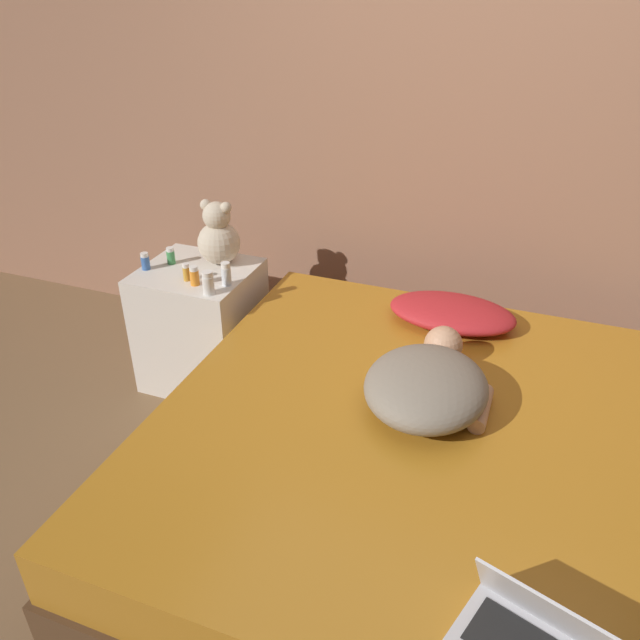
{
  "coord_description": "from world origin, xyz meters",
  "views": [
    {
      "loc": [
        0.32,
        -1.69,
        1.89
      ],
      "look_at": [
        -0.42,
        0.24,
        0.7
      ],
      "focal_mm": 35.0,
      "sensor_mm": 36.0,
      "label": 1
    }
  ],
  "objects": [
    {
      "name": "ground_plane",
      "position": [
        0.0,
        0.0,
        0.0
      ],
      "size": [
        12.0,
        12.0,
        0.0
      ],
      "primitive_type": "plane",
      "color": "brown"
    },
    {
      "name": "wall_back",
      "position": [
        0.0,
        1.23,
        1.3
      ],
      "size": [
        8.0,
        0.06,
        2.6
      ],
      "color": "#996B51",
      "rests_on": "ground_plane"
    },
    {
      "name": "bed",
      "position": [
        0.0,
        0.0,
        0.26
      ],
      "size": [
        1.73,
        1.9,
        0.52
      ],
      "color": "#4C331E",
      "rests_on": "ground_plane"
    },
    {
      "name": "nightstand",
      "position": [
        -1.19,
        0.6,
        0.31
      ],
      "size": [
        0.52,
        0.49,
        0.62
      ],
      "color": "silver",
      "rests_on": "ground_plane"
    },
    {
      "name": "pillow",
      "position": [
        0.02,
        0.71,
        0.57
      ],
      "size": [
        0.54,
        0.33,
        0.1
      ],
      "color": "red",
      "rests_on": "bed"
    },
    {
      "name": "person_lying",
      "position": [
        0.04,
        0.11,
        0.61
      ],
      "size": [
        0.44,
        0.63,
        0.18
      ],
      "rotation": [
        0.0,
        0.0,
        -0.0
      ],
      "color": "gray",
      "rests_on": "bed"
    },
    {
      "name": "laptop",
      "position": [
        0.46,
        -0.71,
        0.56
      ],
      "size": [
        0.37,
        0.29,
        0.19
      ],
      "rotation": [
        0.0,
        0.0,
        -0.32
      ],
      "color": "silver",
      "rests_on": "bed"
    },
    {
      "name": "teddy_bear",
      "position": [
        -1.12,
        0.72,
        0.75
      ],
      "size": [
        0.2,
        0.2,
        0.31
      ],
      "color": "beige",
      "rests_on": "nightstand"
    },
    {
      "name": "bottle_green",
      "position": [
        -1.33,
        0.62,
        0.66
      ],
      "size": [
        0.04,
        0.04,
        0.08
      ],
      "color": "#3D8E4C",
      "rests_on": "nightstand"
    },
    {
      "name": "bottle_white",
      "position": [
        -1.0,
        0.41,
        0.67
      ],
      "size": [
        0.05,
        0.05,
        0.11
      ],
      "color": "white",
      "rests_on": "nightstand"
    },
    {
      "name": "bottle_amber",
      "position": [
        -1.17,
        0.49,
        0.66
      ],
      "size": [
        0.03,
        0.03,
        0.08
      ],
      "color": "gold",
      "rests_on": "nightstand"
    },
    {
      "name": "bottle_clear",
      "position": [
        -0.97,
        0.52,
        0.67
      ],
      "size": [
        0.04,
        0.04,
        0.11
      ],
      "color": "silver",
      "rests_on": "nightstand"
    },
    {
      "name": "bottle_orange",
      "position": [
        -1.11,
        0.47,
        0.66
      ],
      "size": [
        0.04,
        0.04,
        0.09
      ],
      "color": "orange",
      "rests_on": "nightstand"
    },
    {
      "name": "bottle_blue",
      "position": [
        -1.41,
        0.53,
        0.66
      ],
      "size": [
        0.04,
        0.04,
        0.08
      ],
      "color": "#3866B2",
      "rests_on": "nightstand"
    }
  ]
}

